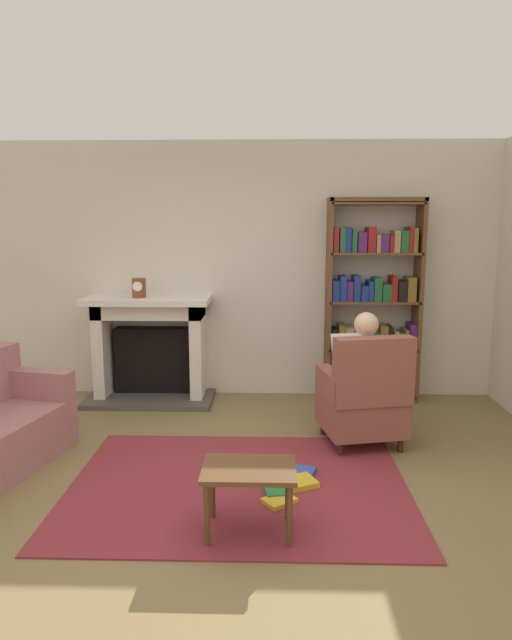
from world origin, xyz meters
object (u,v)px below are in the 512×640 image
fireplace (151,345)px  seated_reader (360,371)px  side_table (249,477)px  bookshelf (372,304)px  armchair_reading (365,397)px  mantel_clock (139,288)px

fireplace → seated_reader: size_ratio=1.16×
side_table → seated_reader: bearing=58.9°
bookshelf → armchair_reading: (-0.27, -1.27, -0.60)m
fireplace → mantel_clock: (-0.08, -0.10, 0.62)m
mantel_clock → side_table: size_ratio=0.35×
side_table → mantel_clock: bearing=116.2°
mantel_clock → bookshelf: bearing=3.2°
mantel_clock → side_table: 2.90m
seated_reader → fireplace: bearing=-40.4°
fireplace → side_table: fireplace is taller
bookshelf → seated_reader: (-0.29, -1.16, -0.40)m
bookshelf → mantel_clock: bearing=-176.8°
fireplace → armchair_reading: fireplace is taller
seated_reader → side_table: size_ratio=2.04×
seated_reader → bookshelf: bearing=-115.7°
fireplace → bookshelf: (2.33, 0.04, 0.44)m
mantel_clock → armchair_reading: (2.13, -1.14, -0.78)m
mantel_clock → seated_reader: bearing=-25.9°
seated_reader → side_table: seated_reader is taller
seated_reader → mantel_clock: bearing=-37.4°
fireplace → armchair_reading: size_ratio=1.37×
fireplace → side_table: (1.15, -2.59, -0.23)m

